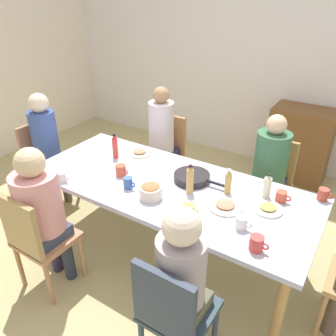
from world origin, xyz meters
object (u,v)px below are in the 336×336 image
at_px(cup_1, 189,209).
at_px(cup_6, 62,176).
at_px(bottle_2, 190,180).
at_px(chair_0, 166,150).
at_px(plate_2, 268,208).
at_px(cup_5, 242,223).
at_px(person_3, 182,277).
at_px(side_cabinet, 299,145).
at_px(person_5, 270,165).
at_px(cup_0, 323,194).
at_px(serving_pan, 192,177).
at_px(bottle_1, 228,182).
at_px(person_0, 161,135).
at_px(cup_7, 257,243).
at_px(plate_1, 225,206).
at_px(chair_3, 173,312).
at_px(cup_4, 128,183).
at_px(chair_4, 36,238).
at_px(bowl_0, 151,191).
at_px(bottle_3, 267,186).
at_px(chair_5, 270,180).
at_px(bottle_0, 115,147).
at_px(chair_1, 44,159).
at_px(cup_3, 121,170).
at_px(person_4, 41,207).
at_px(dining_table, 168,191).
at_px(person_1, 47,143).
at_px(cup_2, 282,197).
at_px(plate_0, 140,153).

relative_size(cup_1, cup_6, 1.01).
bearing_deg(bottle_2, chair_0, 132.11).
height_order(plate_2, cup_5, cup_5).
xyz_separation_m(person_3, side_cabinet, (0.01, 2.78, -0.26)).
xyz_separation_m(person_5, cup_0, (0.52, -0.35, 0.06)).
xyz_separation_m(serving_pan, bottle_1, (0.32, -0.02, 0.07)).
height_order(person_0, cup_7, person_0).
height_order(plate_1, bottle_1, bottle_1).
relative_size(chair_3, cup_4, 8.37).
bearing_deg(chair_4, cup_1, 33.49).
distance_m(bowl_0, cup_1, 0.35).
bearing_deg(chair_0, bottle_3, -25.27).
bearing_deg(chair_5, chair_0, 180.00).
xyz_separation_m(chair_4, bottle_3, (1.33, 1.13, 0.31)).
bearing_deg(bottle_0, chair_1, -171.20).
height_order(chair_4, cup_6, chair_4).
relative_size(cup_3, bottle_2, 0.51).
height_order(chair_0, cup_7, chair_0).
bearing_deg(bottle_2, person_4, -135.95).
bearing_deg(cup_6, cup_0, 24.88).
relative_size(chair_4, cup_5, 7.84).
bearing_deg(dining_table, chair_4, -124.13).
xyz_separation_m(person_3, bottle_2, (-0.39, 0.78, 0.13)).
distance_m(chair_1, bowl_0, 1.61).
bearing_deg(bottle_0, person_3, -36.12).
height_order(person_1, plate_2, person_1).
bearing_deg(cup_2, bottle_1, -164.67).
bearing_deg(person_1, chair_4, -44.87).
height_order(person_1, cup_2, person_1).
bearing_deg(cup_5, side_cabinet, 92.88).
distance_m(person_3, chair_5, 1.68).
relative_size(person_5, serving_pan, 2.48).
bearing_deg(person_3, chair_4, -175.61).
distance_m(person_5, cup_3, 1.34).
height_order(cup_0, cup_5, cup_0).
xyz_separation_m(chair_0, cup_1, (0.94, -1.14, 0.25)).
relative_size(chair_4, bottle_1, 4.27).
xyz_separation_m(person_5, cup_1, (-0.25, -1.05, 0.05)).
bearing_deg(bottle_0, person_0, 83.14).
height_order(person_5, bottle_0, person_5).
height_order(chair_3, plate_0, chair_3).
relative_size(person_0, bottle_3, 6.18).
relative_size(chair_1, side_cabinet, 1.00).
xyz_separation_m(chair_5, cup_1, (-0.25, -1.14, 0.25)).
bearing_deg(plate_2, bowl_0, -158.19).
height_order(plate_0, bottle_1, bottle_1).
height_order(serving_pan, cup_2, cup_2).
bearing_deg(cup_6, bowl_0, 14.38).
bearing_deg(cup_6, chair_4, -68.88).
height_order(chair_1, bottle_1, bottle_1).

